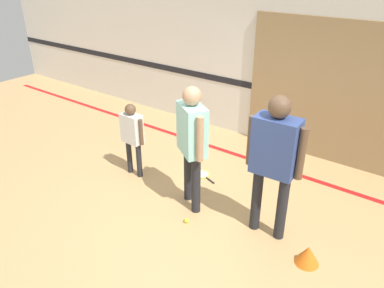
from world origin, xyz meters
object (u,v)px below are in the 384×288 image
training_cone (308,255)px  person_instructor (192,136)px  tennis_ball_near_instructor (186,220)px  person_student_left (132,132)px  tennis_ball_by_spare_racket (194,167)px  racket_spare_on_floor (203,175)px  person_student_right (275,154)px

training_cone → person_instructor: bearing=175.8°
person_instructor → training_cone: 2.00m
tennis_ball_near_instructor → training_cone: training_cone is taller
person_student_left → tennis_ball_by_spare_racket: 1.20m
racket_spare_on_floor → training_cone: size_ratio=1.73×
racket_spare_on_floor → tennis_ball_near_instructor: (0.52, -1.11, 0.02)m
tennis_ball_by_spare_racket → training_cone: bearing=-22.2°
person_student_right → racket_spare_on_floor: bearing=-26.9°
person_instructor → tennis_ball_by_spare_racket: person_instructor is taller
person_instructor → training_cone: size_ratio=6.25×
racket_spare_on_floor → tennis_ball_by_spare_racket: 0.26m
person_instructor → training_cone: bearing=29.4°
tennis_ball_near_instructor → tennis_ball_by_spare_racket: same height
tennis_ball_near_instructor → tennis_ball_by_spare_racket: bearing=122.7°
person_student_right → racket_spare_on_floor: size_ratio=3.81×
racket_spare_on_floor → tennis_ball_near_instructor: tennis_ball_near_instructor is taller
person_student_right → person_student_left: bearing=-3.5°
person_instructor → tennis_ball_near_instructor: person_instructor is taller
person_instructor → tennis_ball_by_spare_racket: (-0.58, 0.82, -1.05)m
person_instructor → person_student_right: person_student_right is taller
person_student_left → racket_spare_on_floor: size_ratio=2.49×
training_cone → person_student_left: bearing=175.3°
person_student_left → tennis_ball_near_instructor: size_ratio=18.29×
person_instructor → person_student_left: (-1.24, 0.12, -0.34)m
person_student_left → person_student_right: size_ratio=0.66×
person_student_right → tennis_ball_near_instructor: bearing=23.7°
tennis_ball_by_spare_racket → training_cone: size_ratio=0.24×
racket_spare_on_floor → person_student_right: bearing=-4.0°
tennis_ball_near_instructor → training_cone: bearing=9.1°
person_student_left → training_cone: size_ratio=4.31×
tennis_ball_near_instructor → tennis_ball_by_spare_racket: 1.42m
tennis_ball_near_instructor → training_cone: 1.58m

